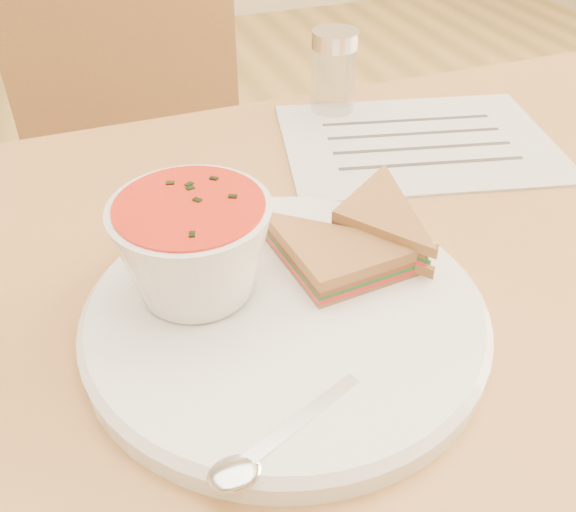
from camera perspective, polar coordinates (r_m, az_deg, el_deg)
name	(u,v)px	position (r m, az deg, el deg)	size (l,w,h in m)	color
dining_table	(370,491)	(0.86, 7.26, -20.00)	(1.00, 0.70, 0.75)	#9B5D30
chair_far	(163,187)	(1.19, -11.04, 6.02)	(0.43, 0.43, 0.97)	brown
plate	(285,316)	(0.50, -0.26, -5.37)	(0.31, 0.31, 0.02)	white
soup_bowl	(194,253)	(0.49, -8.33, 0.30)	(0.12, 0.12, 0.08)	white
sandwich_half_a	(319,300)	(0.48, 2.81, -3.89)	(0.11, 0.11, 0.03)	#9E6237
sandwich_half_b	(331,226)	(0.54, 3.86, 2.69)	(0.09, 0.09, 0.03)	#9E6237
spoon	(295,426)	(0.41, 0.64, -14.84)	(0.17, 0.03, 0.01)	silver
paper_menu	(418,142)	(0.76, 11.48, 9.91)	(0.31, 0.22, 0.00)	silver
condiment_shaker	(334,72)	(0.81, 4.08, 15.98)	(0.06, 0.06, 0.10)	silver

